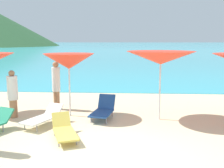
# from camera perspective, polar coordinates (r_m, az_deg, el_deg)

# --- Properties ---
(ground_plane) EXTENTS (50.00, 100.00, 0.30)m
(ground_plane) POSITION_cam_1_polar(r_m,az_deg,el_deg) (16.43, 1.49, -0.80)
(ground_plane) COLOR beige
(ocean_water) EXTENTS (650.00, 440.00, 0.02)m
(ocean_water) POSITION_cam_1_polar(r_m,az_deg,el_deg) (233.71, 3.42, 8.36)
(ocean_water) COLOR #38B7CC
(ocean_water) RESTS_ON ground_plane
(umbrella_3) EXTENTS (1.82, 1.82, 2.22)m
(umbrella_3) POSITION_cam_1_polar(r_m,az_deg,el_deg) (9.62, -9.00, 4.69)
(umbrella_3) COLOR silver
(umbrella_3) RESTS_ON ground_plane
(umbrella_4) EXTENTS (2.47, 2.47, 2.32)m
(umbrella_4) POSITION_cam_1_polar(r_m,az_deg,el_deg) (9.18, 10.14, 5.40)
(umbrella_4) COLOR silver
(umbrella_4) RESTS_ON ground_plane
(lounge_chair_1) EXTENTS (0.84, 1.43, 0.76)m
(lounge_chair_1) POSITION_cam_1_polar(r_m,az_deg,el_deg) (9.37, -1.84, -5.34)
(lounge_chair_1) COLOR #1E478C
(lounge_chair_1) RESTS_ON ground_plane
(lounge_chair_5) EXTENTS (1.11, 1.59, 0.58)m
(lounge_chair_5) POSITION_cam_1_polar(r_m,az_deg,el_deg) (8.93, -14.20, -6.69)
(lounge_chair_5) COLOR white
(lounge_chair_5) RESTS_ON ground_plane
(lounge_chair_6) EXTENTS (1.06, 1.60, 0.58)m
(lounge_chair_6) POSITION_cam_1_polar(r_m,az_deg,el_deg) (7.69, -9.98, -9.41)
(lounge_chair_6) COLOR #D8BF4C
(lounge_chair_6) RESTS_ON ground_plane
(beachgoer_1) EXTENTS (0.35, 0.35, 1.66)m
(beachgoer_1) POSITION_cam_1_polar(r_m,az_deg,el_deg) (10.03, -20.05, -1.77)
(beachgoer_1) COLOR #A3704C
(beachgoer_1) RESTS_ON ground_plane
(beachgoer_3) EXTENTS (0.31, 0.31, 1.87)m
(beachgoer_3) POSITION_cam_1_polar(r_m,az_deg,el_deg) (10.77, -11.60, 0.04)
(beachgoer_3) COLOR #A3704C
(beachgoer_3) RESTS_ON ground_plane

